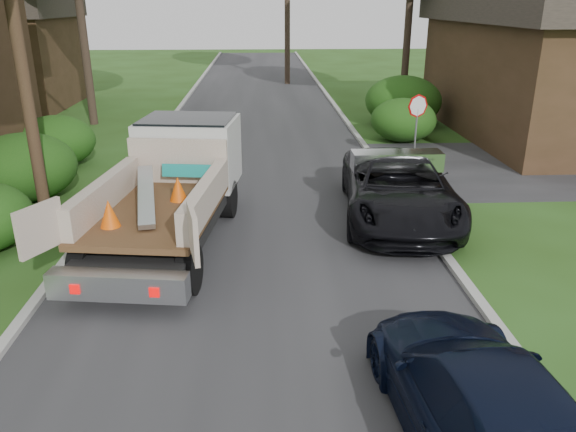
% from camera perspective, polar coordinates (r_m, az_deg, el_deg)
% --- Properties ---
extents(ground, '(120.00, 120.00, 0.00)m').
position_cam_1_polar(ground, '(10.35, -3.12, -9.52)').
color(ground, '#264513').
rests_on(ground, ground).
extents(road, '(8.00, 90.00, 0.02)m').
position_cam_1_polar(road, '(19.64, -3.08, 5.44)').
color(road, '#28282B').
rests_on(road, ground).
extents(curb_left, '(0.20, 90.00, 0.12)m').
position_cam_1_polar(curb_left, '(20.07, -14.92, 5.26)').
color(curb_left, '#9E9E99').
rests_on(curb_left, ground).
extents(curb_right, '(0.20, 90.00, 0.12)m').
position_cam_1_polar(curb_right, '(20.02, 8.79, 5.69)').
color(curb_right, '#9E9E99').
rests_on(curb_right, ground).
extents(stop_sign, '(0.71, 0.32, 2.48)m').
position_cam_1_polar(stop_sign, '(18.95, 12.97, 9.88)').
color(stop_sign, slate).
rests_on(stop_sign, ground).
extents(utility_pole, '(2.42, 1.25, 10.00)m').
position_cam_1_polar(utility_pole, '(14.99, -26.23, 18.68)').
color(utility_pole, '#382619').
rests_on(utility_pole, ground).
extents(hedge_left_b, '(2.86, 2.86, 1.87)m').
position_cam_1_polar(hedge_left_b, '(17.33, -25.26, 4.52)').
color(hedge_left_b, '#12420F').
rests_on(hedge_left_b, ground).
extents(hedge_left_c, '(2.60, 2.60, 1.70)m').
position_cam_1_polar(hedge_left_c, '(20.62, -22.54, 7.05)').
color(hedge_left_c, '#12420F').
rests_on(hedge_left_c, ground).
extents(hedge_right_a, '(2.60, 2.60, 1.70)m').
position_cam_1_polar(hedge_right_a, '(23.07, 11.65, 9.54)').
color(hedge_right_a, '#12420F').
rests_on(hedge_right_a, ground).
extents(hedge_right_b, '(3.38, 3.38, 2.21)m').
position_cam_1_polar(hedge_right_b, '(26.06, 11.61, 11.39)').
color(hedge_right_b, '#12420F').
rests_on(hedge_right_b, ground).
extents(flatbed_truck, '(3.59, 6.93, 2.52)m').
position_cam_1_polar(flatbed_truck, '(13.67, -11.17, 4.08)').
color(flatbed_truck, black).
rests_on(flatbed_truck, ground).
extents(black_pickup, '(3.32, 6.11, 1.62)m').
position_cam_1_polar(black_pickup, '(14.56, 11.17, 2.82)').
color(black_pickup, black).
rests_on(black_pickup, ground).
extents(navy_suv, '(2.25, 4.90, 1.39)m').
position_cam_1_polar(navy_suv, '(7.53, 19.20, -17.60)').
color(navy_suv, black).
rests_on(navy_suv, ground).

